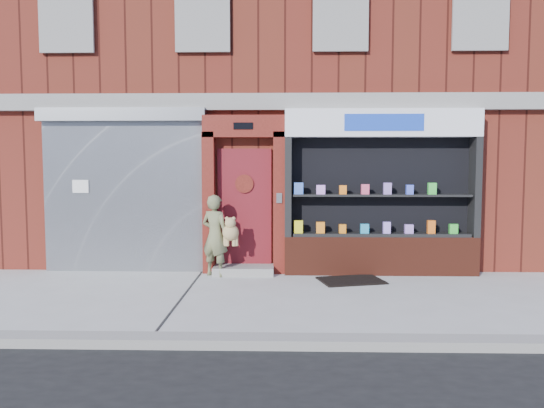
{
  "coord_description": "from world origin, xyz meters",
  "views": [
    {
      "loc": [
        0.01,
        -7.87,
        2.04
      ],
      "look_at": [
        -0.21,
        1.0,
        1.35
      ],
      "focal_mm": 35.0,
      "sensor_mm": 36.0,
      "label": 1
    }
  ],
  "objects": [
    {
      "name": "building",
      "position": [
        -0.0,
        5.99,
        4.0
      ],
      "size": [
        12.0,
        8.16,
        8.0
      ],
      "color": "#5E1E15",
      "rests_on": "ground"
    },
    {
      "name": "pharmacy_bay",
      "position": [
        1.75,
        1.81,
        1.37
      ],
      "size": [
        3.5,
        0.41,
        3.0
      ],
      "color": "#582114",
      "rests_on": "ground"
    },
    {
      "name": "ground",
      "position": [
        0.0,
        0.0,
        0.0
      ],
      "size": [
        80.0,
        80.0,
        0.0
      ],
      "primitive_type": "plane",
      "color": "#9E9E99",
      "rests_on": "ground"
    },
    {
      "name": "curb",
      "position": [
        0.0,
        -2.15,
        0.06
      ],
      "size": [
        60.0,
        0.3,
        0.12
      ],
      "primitive_type": "cube",
      "color": "gray",
      "rests_on": "ground"
    },
    {
      "name": "woman",
      "position": [
        -1.22,
        1.54,
        0.75
      ],
      "size": [
        0.76,
        0.56,
        1.47
      ],
      "color": "#666945",
      "rests_on": "ground"
    },
    {
      "name": "doormat",
      "position": [
        1.15,
        1.16,
        0.01
      ],
      "size": [
        1.21,
        0.98,
        0.03
      ],
      "primitive_type": "cube",
      "rotation": [
        0.0,
        0.0,
        0.25
      ],
      "color": "black",
      "rests_on": "ground"
    },
    {
      "name": "shutter_bay",
      "position": [
        -3.0,
        1.93,
        1.72
      ],
      "size": [
        3.1,
        0.3,
        3.04
      ],
      "color": "gray",
      "rests_on": "ground"
    },
    {
      "name": "red_door_bay",
      "position": [
        -0.75,
        1.86,
        1.46
      ],
      "size": [
        1.52,
        0.58,
        2.9
      ],
      "color": "#4A110C",
      "rests_on": "ground"
    }
  ]
}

